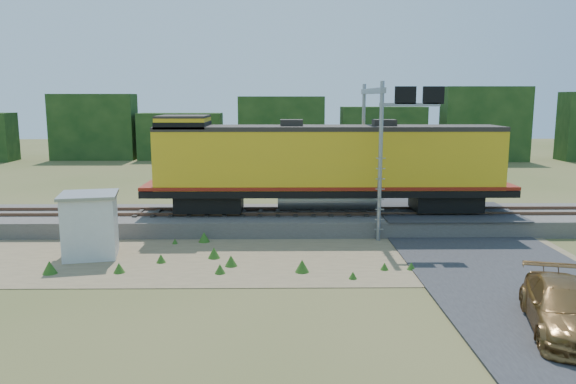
{
  "coord_description": "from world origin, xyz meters",
  "views": [
    {
      "loc": [
        -1.62,
        -22.64,
        6.72
      ],
      "look_at": [
        -1.31,
        3.0,
        2.4
      ],
      "focal_mm": 35.0,
      "sensor_mm": 36.0,
      "label": 1
    }
  ],
  "objects_px": {
    "shed": "(90,225)",
    "car": "(565,308)",
    "signal_gantry": "(382,121)",
    "locomotive": "(323,164)"
  },
  "relations": [
    {
      "from": "locomotive",
      "to": "car",
      "type": "relative_size",
      "value": 3.81
    },
    {
      "from": "shed",
      "to": "signal_gantry",
      "type": "bearing_deg",
      "value": 7.5
    },
    {
      "from": "shed",
      "to": "car",
      "type": "xyz_separation_m",
      "value": [
        16.32,
        -8.04,
        -0.67
      ]
    },
    {
      "from": "shed",
      "to": "car",
      "type": "relative_size",
      "value": 0.55
    },
    {
      "from": "locomotive",
      "to": "shed",
      "type": "bearing_deg",
      "value": -152.7
    },
    {
      "from": "signal_gantry",
      "to": "car",
      "type": "bearing_deg",
      "value": -75.79
    },
    {
      "from": "shed",
      "to": "signal_gantry",
      "type": "height_order",
      "value": "signal_gantry"
    },
    {
      "from": "shed",
      "to": "signal_gantry",
      "type": "distance_m",
      "value": 14.52
    },
    {
      "from": "locomotive",
      "to": "shed",
      "type": "height_order",
      "value": "locomotive"
    },
    {
      "from": "locomotive",
      "to": "shed",
      "type": "distance_m",
      "value": 11.72
    }
  ]
}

